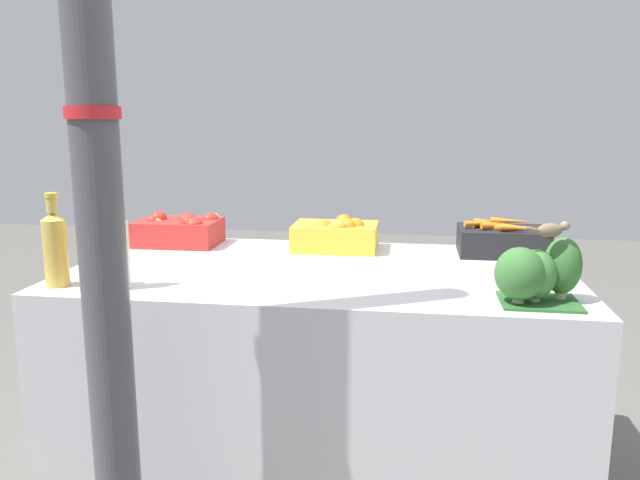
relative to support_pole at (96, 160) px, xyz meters
The scene contains 11 objects.
ground_plane 1.49m from the support_pole, 58.16° to the left, with size 10.00×10.00×0.00m, color #605E59.
market_table 1.18m from the support_pole, 58.16° to the left, with size 1.74×0.94×0.82m, color silver.
support_pole is the anchor object (origin of this frame).
apple_crate 1.10m from the support_pole, 100.70° to the left, with size 0.33×0.23×0.14m.
orange_crate 1.17m from the support_pole, 65.66° to the left, with size 0.33×0.23×0.14m.
carrot_crate 1.55m from the support_pole, 42.83° to the left, with size 0.33×0.23×0.14m.
broccoli_pile 1.22m from the support_pole, 18.66° to the left, with size 0.25×0.19×0.19m.
juice_bottle_golden 0.58m from the support_pole, 134.29° to the left, with size 0.07×0.07×0.29m.
juice_bottle_amber 0.53m from the support_pole, 123.61° to the left, with size 0.06×0.06×0.25m.
juice_bottle_cloudy 0.48m from the support_pole, 110.90° to the left, with size 0.07×0.07×0.28m.
sparrow_bird 1.22m from the support_pole, 17.93° to the left, with size 0.13×0.05×0.05m.
Camera 1 is at (0.31, -2.12, 1.34)m, focal length 35.00 mm.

